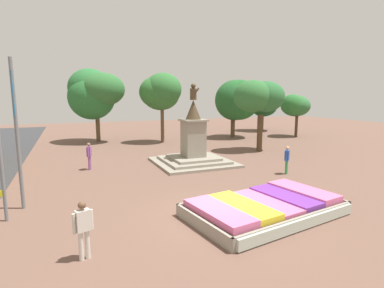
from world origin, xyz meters
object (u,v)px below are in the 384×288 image
object	(u,v)px
statue_monument	(193,148)
pedestrian_near_planter	(287,158)
flower_planter	(265,207)
pedestrian_crossing_plaza	(83,226)
banner_pole	(16,128)
pedestrian_with_handbag	(89,154)

from	to	relation	value
statue_monument	pedestrian_near_planter	world-z (taller)	statue_monument
flower_planter	pedestrian_crossing_plaza	size ratio (longest dim) A/B	3.78
statue_monument	pedestrian_crossing_plaza	distance (m)	12.42
pedestrian_near_planter	statue_monument	bearing A→B (deg)	129.93
banner_pole	pedestrian_crossing_plaza	size ratio (longest dim) A/B	3.55
banner_pole	pedestrian_near_planter	xyz separation A→B (m)	(13.40, 0.29, -2.31)
statue_monument	pedestrian_with_handbag	distance (m)	6.61
pedestrian_with_handbag	pedestrian_near_planter	bearing A→B (deg)	-27.78
pedestrian_with_handbag	pedestrian_crossing_plaza	xyz separation A→B (m)	(-0.90, -10.79, -0.01)
flower_planter	banner_pole	xyz separation A→B (m)	(-8.55, 4.30, 2.95)
flower_planter	pedestrian_near_planter	size ratio (longest dim) A/B	3.87
banner_pole	pedestrian_crossing_plaza	xyz separation A→B (m)	(2.05, -4.99, -2.28)
statue_monument	pedestrian_crossing_plaza	world-z (taller)	statue_monument
banner_pole	pedestrian_crossing_plaza	bearing A→B (deg)	-67.69
pedestrian_crossing_plaza	banner_pole	bearing A→B (deg)	112.31
pedestrian_crossing_plaza	statue_monument	bearing A→B (deg)	53.12
flower_planter	statue_monument	distance (m)	9.33
banner_pole	pedestrian_near_planter	bearing A→B (deg)	1.23
pedestrian_near_planter	banner_pole	bearing A→B (deg)	-178.77
pedestrian_crossing_plaza	pedestrian_near_planter	bearing A→B (deg)	24.92
flower_planter	banner_pole	bearing A→B (deg)	153.30
flower_planter	pedestrian_near_planter	xyz separation A→B (m)	(4.85, 4.59, 0.64)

